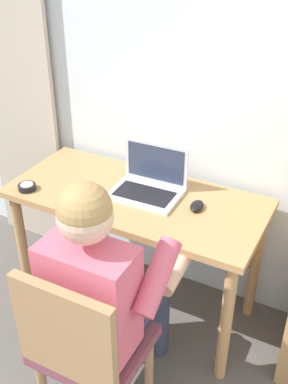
{
  "coord_description": "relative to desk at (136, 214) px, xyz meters",
  "views": [
    {
      "loc": [
        0.66,
        0.12,
        1.94
      ],
      "look_at": [
        -0.2,
        1.74,
        0.84
      ],
      "focal_mm": 43.45,
      "sensor_mm": 36.0,
      "label": 1
    }
  ],
  "objects": [
    {
      "name": "computer_mouse",
      "position": [
        0.32,
        0.03,
        0.13
      ],
      "size": [
        0.07,
        0.11,
        0.03
      ],
      "primitive_type": "ellipsoid",
      "rotation": [
        0.0,
        0.0,
        0.1
      ],
      "color": "black",
      "rests_on": "desk"
    },
    {
      "name": "curtain_panel",
      "position": [
        -0.95,
        0.29,
        0.51
      ],
      "size": [
        0.51,
        0.03,
        2.28
      ],
      "primitive_type": "cube",
      "color": "#BCAD99",
      "rests_on": "ground_plane"
    },
    {
      "name": "wall_back",
      "position": [
        0.3,
        0.36,
        0.62
      ],
      "size": [
        4.8,
        0.05,
        2.5
      ],
      "primitive_type": "cube",
      "color": "silver",
      "rests_on": "ground_plane"
    },
    {
      "name": "desk",
      "position": [
        0.0,
        0.0,
        0.0
      ],
      "size": [
        1.29,
        0.58,
        0.74
      ],
      "color": "tan",
      "rests_on": "ground_plane"
    },
    {
      "name": "chair",
      "position": [
        0.16,
        -0.72,
        -0.15
      ],
      "size": [
        0.42,
        0.4,
        0.86
      ],
      "color": "brown",
      "rests_on": "ground_plane"
    },
    {
      "name": "person_seated",
      "position": [
        0.16,
        -0.54,
        0.03
      ],
      "size": [
        0.53,
        0.59,
        1.18
      ],
      "color": "#33384C",
      "rests_on": "ground_plane"
    },
    {
      "name": "laptop",
      "position": [
        0.04,
        0.06,
        0.16
      ],
      "size": [
        0.35,
        0.26,
        0.24
      ],
      "color": "silver",
      "rests_on": "desk"
    },
    {
      "name": "desk_clock",
      "position": [
        -0.51,
        -0.21,
        0.12
      ],
      "size": [
        0.09,
        0.09,
        0.03
      ],
      "color": "black",
      "rests_on": "desk"
    }
  ]
}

